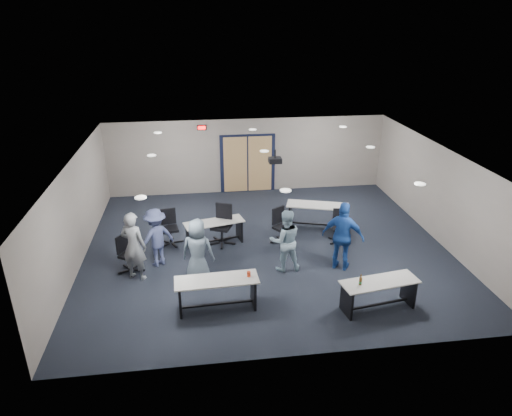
{
  "coord_description": "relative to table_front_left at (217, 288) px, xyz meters",
  "views": [
    {
      "loc": [
        -1.82,
        -11.32,
        6.12
      ],
      "look_at": [
        -0.34,
        -0.3,
        1.35
      ],
      "focal_mm": 32.0,
      "sensor_mm": 36.0,
      "label": 1
    }
  ],
  "objects": [
    {
      "name": "chair_back_c",
      "position": [
        2.04,
        2.9,
        0.02
      ],
      "size": [
        0.92,
        0.92,
        1.06
      ],
      "primitive_type": null,
      "rotation": [
        0.0,
        0.0,
        0.59
      ],
      "color": "black",
      "rests_on": "floor"
    },
    {
      "name": "ceiling_projector",
      "position": [
        1.83,
        3.23,
        1.89
      ],
      "size": [
        0.35,
        0.32,
        0.37
      ],
      "color": "black",
      "rests_on": "ceiling"
    },
    {
      "name": "table_front_left",
      "position": [
        0.0,
        0.0,
        0.0
      ],
      "size": [
        1.86,
        0.69,
        0.87
      ],
      "rotation": [
        0.0,
        0.0,
        0.04
      ],
      "color": "#B9B7AF",
      "rests_on": "floor"
    },
    {
      "name": "chair_back_a",
      "position": [
        -1.16,
        3.29,
        -0.0
      ],
      "size": [
        0.74,
        0.74,
        1.02
      ],
      "primitive_type": null,
      "rotation": [
        0.0,
        0.0,
        0.17
      ],
      "color": "black",
      "rests_on": "floor"
    },
    {
      "name": "table_back_left",
      "position": [
        0.09,
        3.14,
        -0.05
      ],
      "size": [
        1.77,
        0.95,
        0.68
      ],
      "rotation": [
        0.0,
        0.0,
        0.24
      ],
      "color": "#B9B7AF",
      "rests_on": "floor"
    },
    {
      "name": "front_wall",
      "position": [
        1.53,
        -1.77,
        0.84
      ],
      "size": [
        10.0,
        0.04,
        2.7
      ],
      "primitive_type": "cube",
      "color": "gray",
      "rests_on": "floor"
    },
    {
      "name": "person_plaid",
      "position": [
        -0.39,
        1.24,
        0.3
      ],
      "size": [
        0.91,
        0.71,
        1.64
      ],
      "primitive_type": "imported",
      "rotation": [
        0.0,
        0.0,
        2.87
      ],
      "color": "slate",
      "rests_on": "floor"
    },
    {
      "name": "table_back_right",
      "position": [
        3.27,
        3.8,
        0.0
      ],
      "size": [
        1.97,
        1.15,
        0.76
      ],
      "rotation": [
        0.0,
        0.0,
        -0.3
      ],
      "color": "#B9B7AF",
      "rests_on": "floor"
    },
    {
      "name": "chair_back_d",
      "position": [
        3.67,
        2.75,
        -0.03
      ],
      "size": [
        0.7,
        0.7,
        0.97
      ],
      "primitive_type": null,
      "rotation": [
        0.0,
        0.0,
        -0.16
      ],
      "color": "black",
      "rests_on": "floor"
    },
    {
      "name": "chair_loose_left",
      "position": [
        -2.11,
        1.9,
        -0.01
      ],
      "size": [
        0.86,
        0.86,
        1.0
      ],
      "primitive_type": null,
      "rotation": [
        0.0,
        0.0,
        1.03
      ],
      "color": "black",
      "rests_on": "floor"
    },
    {
      "name": "ceiling",
      "position": [
        1.53,
        2.73,
        2.19
      ],
      "size": [
        10.0,
        9.0,
        0.04
      ],
      "primitive_type": "cube",
      "color": "silver",
      "rests_on": "back_wall"
    },
    {
      "name": "chair_back_b",
      "position": [
        0.29,
        3.11,
        0.07
      ],
      "size": [
        0.96,
        0.96,
        1.16
      ],
      "primitive_type": null,
      "rotation": [
        0.0,
        0.0,
        -0.41
      ],
      "color": "black",
      "rests_on": "floor"
    },
    {
      "name": "table_front_right",
      "position": [
        3.54,
        -0.49,
        -0.02
      ],
      "size": [
        1.81,
        0.84,
        0.97
      ],
      "rotation": [
        0.0,
        0.0,
        0.15
      ],
      "color": "#B9B7AF",
      "rests_on": "floor"
    },
    {
      "name": "exit_sign",
      "position": [
        -0.07,
        7.17,
        1.94
      ],
      "size": [
        0.32,
        0.07,
        0.18
      ],
      "color": "black",
      "rests_on": "back_wall"
    },
    {
      "name": "double_door",
      "position": [
        1.53,
        7.19,
        0.54
      ],
      "size": [
        2.0,
        0.07,
        2.2
      ],
      "color": "black",
      "rests_on": "back_wall"
    },
    {
      "name": "ceiling_can_lights",
      "position": [
        1.53,
        2.98,
        2.16
      ],
      "size": [
        6.24,
        5.74,
        0.02
      ],
      "primitive_type": null,
      "color": "silver",
      "rests_on": "ceiling"
    },
    {
      "name": "person_navy",
      "position": [
        3.27,
        1.33,
        0.4
      ],
      "size": [
        1.15,
        0.93,
        1.83
      ],
      "primitive_type": "imported",
      "rotation": [
        0.0,
        0.0,
        2.61
      ],
      "color": "#1B4497",
      "rests_on": "floor"
    },
    {
      "name": "right_wall",
      "position": [
        6.53,
        2.73,
        0.84
      ],
      "size": [
        0.04,
        9.0,
        2.7
      ],
      "primitive_type": "cube",
      "color": "gray",
      "rests_on": "floor"
    },
    {
      "name": "person_gray",
      "position": [
        -1.93,
        1.54,
        0.38
      ],
      "size": [
        0.77,
        0.66,
        1.79
      ],
      "primitive_type": "imported",
      "rotation": [
        0.0,
        0.0,
        2.7
      ],
      "color": "gray",
      "rests_on": "floor"
    },
    {
      "name": "person_lightblue",
      "position": [
        1.81,
        1.47,
        0.31
      ],
      "size": [
        0.82,
        0.64,
        1.65
      ],
      "primitive_type": "imported",
      "rotation": [
        0.0,
        0.0,
        3.16
      ],
      "color": "#9ABACC",
      "rests_on": "floor"
    },
    {
      "name": "back_wall",
      "position": [
        1.53,
        7.23,
        0.84
      ],
      "size": [
        10.0,
        0.04,
        2.7
      ],
      "primitive_type": "cube",
      "color": "gray",
      "rests_on": "floor"
    },
    {
      "name": "left_wall",
      "position": [
        -3.47,
        2.73,
        0.84
      ],
      "size": [
        0.04,
        9.0,
        2.7
      ],
      "primitive_type": "cube",
      "color": "gray",
      "rests_on": "floor"
    },
    {
      "name": "floor",
      "position": [
        1.53,
        2.73,
        -0.51
      ],
      "size": [
        10.0,
        10.0,
        0.0
      ],
      "primitive_type": "plane",
      "color": "black",
      "rests_on": "ground"
    },
    {
      "name": "person_back",
      "position": [
        -1.45,
        2.16,
        0.27
      ],
      "size": [
        1.17,
        1.06,
        1.58
      ],
      "primitive_type": "imported",
      "rotation": [
        0.0,
        0.0,
        3.74
      ],
      "color": "#475080",
      "rests_on": "floor"
    }
  ]
}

